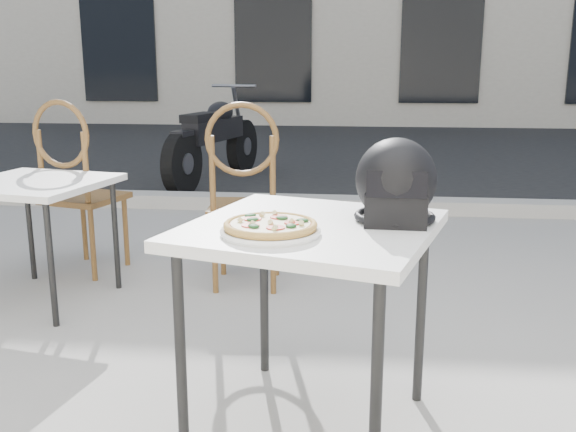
# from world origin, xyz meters

# --- Properties ---
(ground) EXTENTS (80.00, 80.00, 0.00)m
(ground) POSITION_xyz_m (0.00, 0.00, 0.00)
(ground) COLOR gray
(ground) RESTS_ON ground
(street_asphalt) EXTENTS (30.00, 8.00, 0.00)m
(street_asphalt) POSITION_xyz_m (0.00, 7.00, 0.00)
(street_asphalt) COLOR black
(street_asphalt) RESTS_ON ground
(curb) EXTENTS (30.00, 0.25, 0.12)m
(curb) POSITION_xyz_m (0.00, 3.00, 0.06)
(curb) COLOR #9C9992
(curb) RESTS_ON ground
(cafe_table_main) EXTENTS (0.98, 0.98, 0.75)m
(cafe_table_main) POSITION_xyz_m (-0.04, -0.50, 0.68)
(cafe_table_main) COLOR white
(cafe_table_main) RESTS_ON ground
(plate) EXTENTS (0.35, 0.35, 0.02)m
(plate) POSITION_xyz_m (-0.16, -0.66, 0.76)
(plate) COLOR white
(plate) RESTS_ON cafe_table_main
(pizza) EXTENTS (0.34, 0.34, 0.04)m
(pizza) POSITION_xyz_m (-0.16, -0.66, 0.78)
(pizza) COLOR #BD9145
(pizza) RESTS_ON plate
(helmet) EXTENTS (0.29, 0.30, 0.28)m
(helmet) POSITION_xyz_m (0.24, -0.43, 0.87)
(helmet) COLOR black
(helmet) RESTS_ON cafe_table_main
(cafe_chair_main) EXTENTS (0.44, 0.44, 1.08)m
(cafe_chair_main) POSITION_xyz_m (-0.52, 0.91, 0.60)
(cafe_chair_main) COLOR brown
(cafe_chair_main) RESTS_ON ground
(cafe_table_side) EXTENTS (0.82, 0.82, 0.67)m
(cafe_table_side) POSITION_xyz_m (-1.60, 0.59, 0.61)
(cafe_table_side) COLOR white
(cafe_table_side) RESTS_ON ground
(cafe_chair_side) EXTENTS (0.51, 0.51, 1.08)m
(cafe_chair_side) POSITION_xyz_m (-1.59, 1.07, 0.60)
(cafe_chair_side) COLOR brown
(cafe_chair_side) RESTS_ON ground
(motorcycle) EXTENTS (0.70, 2.07, 1.05)m
(motorcycle) POSITION_xyz_m (-1.45, 4.27, 0.46)
(motorcycle) COLOR black
(motorcycle) RESTS_ON street_asphalt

